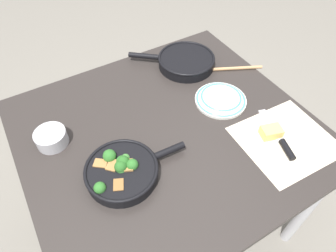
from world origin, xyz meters
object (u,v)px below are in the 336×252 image
at_px(wooden_spoon, 215,69).
at_px(grater_knife, 281,140).
at_px(skillet_broccoli, 122,170).
at_px(cheese_block, 271,132).
at_px(skillet_eggs, 186,61).
at_px(prep_bowl_steel, 51,138).
at_px(dinner_plate_stack, 221,99).

distance_m(wooden_spoon, grater_knife, 0.46).
xyz_separation_m(skillet_broccoli, cheese_block, (0.55, -0.12, -0.01)).
distance_m(skillet_eggs, cheese_block, 0.52).
bearing_deg(cheese_block, skillet_eggs, 94.70).
height_order(skillet_broccoli, skillet_eggs, skillet_broccoli).
height_order(wooden_spoon, prep_bowl_steel, prep_bowl_steel).
bearing_deg(dinner_plate_stack, cheese_block, -78.96).
distance_m(cheese_block, dinner_plate_stack, 0.25).
xyz_separation_m(skillet_broccoli, grater_knife, (0.56, -0.17, -0.02)).
distance_m(grater_knife, prep_bowl_steel, 0.84).
bearing_deg(wooden_spoon, skillet_broccoli, 51.81).
height_order(skillet_eggs, cheese_block, skillet_eggs).
bearing_deg(grater_knife, cheese_block, 32.80).
distance_m(skillet_eggs, dinner_plate_stack, 0.28).
xyz_separation_m(skillet_eggs, dinner_plate_stack, (-0.00, -0.28, -0.01)).
xyz_separation_m(cheese_block, prep_bowl_steel, (-0.71, 0.38, 0.01)).
relative_size(skillet_broccoli, prep_bowl_steel, 3.15).
bearing_deg(skillet_eggs, prep_bowl_steel, 51.13).
relative_size(wooden_spoon, dinner_plate_stack, 1.55).
bearing_deg(dinner_plate_stack, skillet_eggs, 89.01).
height_order(cheese_block, dinner_plate_stack, cheese_block).
bearing_deg(skillet_eggs, skillet_broccoli, 77.37).
distance_m(skillet_broccoli, skillet_eggs, 0.64).
bearing_deg(skillet_broccoli, grater_knife, -13.65).
distance_m(skillet_broccoli, grater_knife, 0.59).
relative_size(skillet_eggs, cheese_block, 4.02).
relative_size(cheese_block, prep_bowl_steel, 0.76).
relative_size(grater_knife, cheese_block, 2.86).
height_order(skillet_eggs, grater_knife, skillet_eggs).
bearing_deg(wooden_spoon, grater_knife, 110.77).
height_order(wooden_spoon, dinner_plate_stack, dinner_plate_stack).
xyz_separation_m(grater_knife, prep_bowl_steel, (-0.72, 0.42, 0.02)).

